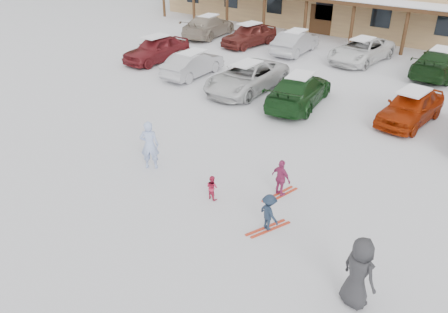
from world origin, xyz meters
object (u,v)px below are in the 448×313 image
Objects in this scene: child_navy at (269,213)px; parked_car_0 at (156,49)px; parked_car_1 at (193,64)px; parked_car_2 at (247,77)px; adult_skier at (150,145)px; parked_car_4 at (411,107)px; bystander_dark at (359,273)px; toddler_red at (212,187)px; parked_car_8 at (249,35)px; parked_car_10 at (361,50)px; child_magenta at (281,178)px; parked_car_7 at (209,26)px; parked_car_3 at (299,90)px; parked_car_9 at (296,42)px; parked_car_11 at (439,63)px.

child_navy is 0.25× the size of parked_car_0.
parked_car_2 is at bearing 173.53° from parked_car_1.
parked_car_2 is at bearing -114.38° from adult_skier.
parked_car_4 is at bearing 1.51° from parked_car_0.
bystander_dark is 14.51m from parked_car_2.
parked_car_8 reaches higher than toddler_red.
toddler_red is 17.77m from parked_car_10.
parked_car_10 reaches higher than child_magenta.
toddler_red is (2.99, -0.23, -0.49)m from adult_skier.
adult_skier is 20.15m from parked_car_7.
bystander_dark is 12.41m from parked_car_3.
adult_skier is at bearing 16.03° from child_navy.
parked_car_7 is at bearing -60.09° from parked_car_1.
parked_car_7 reaches higher than parked_car_9.
parked_car_2 is 1.17× the size of parked_car_9.
child_magenta is at bearing 139.67° from parked_car_1.
parked_car_4 is at bearing -49.62° from parked_car_10.
parked_car_9 is (3.58, 0.19, -0.03)m from parked_car_8.
parked_car_2 is 9.09m from parked_car_10.
adult_skier is 0.39× the size of parked_car_0.
adult_skier is at bearing 73.25° from parked_car_11.
parked_car_11 reaches higher than child_navy.
parked_car_8 is (-12.24, 16.97, 0.19)m from child_navy.
parked_car_0 is 0.87× the size of parked_car_2.
parked_car_0 is at bearing -174.26° from parked_car_4.
bystander_dark reaches higher than parked_car_8.
adult_skier is 4.81m from child_magenta.
parked_car_9 reaches higher than child_magenta.
parked_car_1 reaches higher than toddler_red.
toddler_red is 0.19× the size of parked_car_4.
child_magenta is at bearing 158.70° from adult_skier.
parked_car_3 is at bearing 136.73° from parked_car_7.
parked_car_4 is at bearing 95.97° from parked_car_11.
parked_car_10 is (10.24, 7.66, -0.06)m from parked_car_0.
parked_car_9 is (-8.02, 15.43, 0.10)m from child_magenta.
bystander_dark reaches higher than parked_car_9.
parked_car_2 is at bearing -101.46° from parked_car_10.
parked_car_0 reaches higher than parked_car_1.
adult_skier is 0.35× the size of parked_car_3.
parked_car_2 is 8.06m from parked_car_4.
parked_car_8 reaches higher than parked_car_10.
adult_skier is 1.41× the size of child_magenta.
parked_car_3 is at bearing -36.60° from parked_car_8.
parked_car_4 is 0.79× the size of parked_car_7.
toddler_red is 18.06m from parked_car_9.
parked_car_1 is at bearing -93.84° from adult_skier.
child_navy reaches higher than toddler_red.
child_magenta is (-0.63, 1.74, 0.06)m from child_navy.
bystander_dark is at bearing 132.67° from adult_skier.
child_magenta is at bearing -94.31° from parked_car_4.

